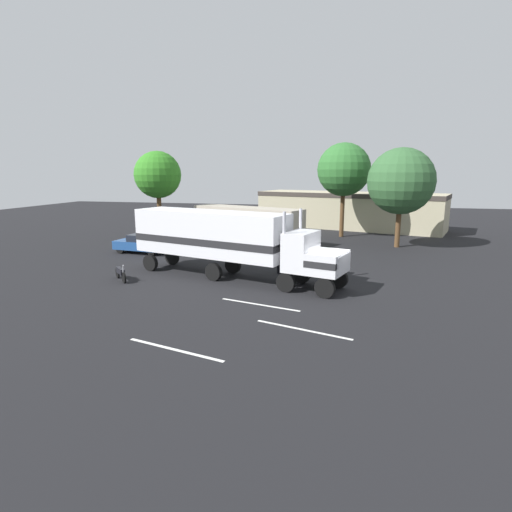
{
  "coord_description": "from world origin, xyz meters",
  "views": [
    {
      "loc": [
        1.04,
        -23.09,
        6.63
      ],
      "look_at": [
        -4.61,
        0.87,
        1.6
      ],
      "focal_mm": 29.09,
      "sensor_mm": 36.0,
      "label": 1
    }
  ],
  "objects_px": {
    "person_bystander": "(279,260)",
    "tree_left": "(401,181)",
    "parked_bus": "(247,222)",
    "parked_car": "(142,243)",
    "motorcycle": "(121,273)",
    "semi_truck": "(225,238)",
    "tree_center": "(158,175)",
    "tree_right": "(344,170)"
  },
  "relations": [
    {
      "from": "person_bystander",
      "to": "tree_left",
      "type": "height_order",
      "value": "tree_left"
    },
    {
      "from": "parked_bus",
      "to": "parked_car",
      "type": "distance_m",
      "value": 9.88
    },
    {
      "from": "parked_bus",
      "to": "motorcycle",
      "type": "height_order",
      "value": "parked_bus"
    },
    {
      "from": "semi_truck",
      "to": "motorcycle",
      "type": "height_order",
      "value": "semi_truck"
    },
    {
      "from": "person_bystander",
      "to": "motorcycle",
      "type": "xyz_separation_m",
      "value": [
        -9.22,
        -4.1,
        -0.41
      ]
    },
    {
      "from": "person_bystander",
      "to": "tree_center",
      "type": "xyz_separation_m",
      "value": [
        -14.07,
        11.31,
        5.39
      ]
    },
    {
      "from": "parked_bus",
      "to": "tree_right",
      "type": "xyz_separation_m",
      "value": [
        8.45,
        6.34,
        4.73
      ]
    },
    {
      "from": "parked_car",
      "to": "tree_left",
      "type": "xyz_separation_m",
      "value": [
        20.8,
        7.81,
        4.99
      ]
    },
    {
      "from": "person_bystander",
      "to": "parked_bus",
      "type": "xyz_separation_m",
      "value": [
        -4.98,
        10.76,
        1.17
      ]
    },
    {
      "from": "person_bystander",
      "to": "tree_right",
      "type": "bearing_deg",
      "value": 78.54
    },
    {
      "from": "tree_center",
      "to": "tree_right",
      "type": "height_order",
      "value": "tree_right"
    },
    {
      "from": "semi_truck",
      "to": "tree_center",
      "type": "xyz_separation_m",
      "value": [
        -10.86,
        13.06,
        3.76
      ]
    },
    {
      "from": "parked_bus",
      "to": "tree_center",
      "type": "height_order",
      "value": "tree_center"
    },
    {
      "from": "motorcycle",
      "to": "semi_truck",
      "type": "bearing_deg",
      "value": 21.32
    },
    {
      "from": "person_bystander",
      "to": "tree_center",
      "type": "bearing_deg",
      "value": 141.2
    },
    {
      "from": "person_bystander",
      "to": "parked_bus",
      "type": "relative_size",
      "value": 0.15
    },
    {
      "from": "semi_truck",
      "to": "parked_bus",
      "type": "xyz_separation_m",
      "value": [
        -1.78,
        12.51,
        -0.46
      ]
    },
    {
      "from": "parked_car",
      "to": "tree_center",
      "type": "relative_size",
      "value": 0.53
    },
    {
      "from": "parked_car",
      "to": "tree_left",
      "type": "relative_size",
      "value": 0.53
    },
    {
      "from": "parked_car",
      "to": "tree_center",
      "type": "distance_m",
      "value": 9.13
    },
    {
      "from": "person_bystander",
      "to": "parked_bus",
      "type": "height_order",
      "value": "parked_bus"
    },
    {
      "from": "semi_truck",
      "to": "parked_bus",
      "type": "height_order",
      "value": "semi_truck"
    },
    {
      "from": "parked_car",
      "to": "tree_center",
      "type": "bearing_deg",
      "value": 104.08
    },
    {
      "from": "person_bystander",
      "to": "tree_right",
      "type": "xyz_separation_m",
      "value": [
        3.47,
        17.1,
        5.9
      ]
    },
    {
      "from": "semi_truck",
      "to": "person_bystander",
      "type": "xyz_separation_m",
      "value": [
        3.21,
        1.75,
        -1.63
      ]
    },
    {
      "from": "tree_center",
      "to": "person_bystander",
      "type": "bearing_deg",
      "value": -38.8
    },
    {
      "from": "motorcycle",
      "to": "tree_center",
      "type": "xyz_separation_m",
      "value": [
        -4.84,
        15.41,
        5.8
      ]
    },
    {
      "from": "parked_car",
      "to": "motorcycle",
      "type": "distance_m",
      "value": 8.88
    },
    {
      "from": "parked_car",
      "to": "person_bystander",
      "type": "bearing_deg",
      "value": -18.99
    },
    {
      "from": "parked_car",
      "to": "tree_left",
      "type": "height_order",
      "value": "tree_left"
    },
    {
      "from": "parked_car",
      "to": "tree_right",
      "type": "relative_size",
      "value": 0.48
    },
    {
      "from": "motorcycle",
      "to": "tree_left",
      "type": "xyz_separation_m",
      "value": [
        17.73,
        16.13,
        5.31
      ]
    },
    {
      "from": "parked_car",
      "to": "motorcycle",
      "type": "xyz_separation_m",
      "value": [
        3.07,
        -8.33,
        -0.33
      ]
    },
    {
      "from": "parked_bus",
      "to": "tree_right",
      "type": "relative_size",
      "value": 1.18
    },
    {
      "from": "parked_bus",
      "to": "motorcycle",
      "type": "relative_size",
      "value": 7.03
    },
    {
      "from": "person_bystander",
      "to": "parked_car",
      "type": "distance_m",
      "value": 13.0
    },
    {
      "from": "tree_center",
      "to": "tree_left",
      "type": "bearing_deg",
      "value": 1.84
    },
    {
      "from": "semi_truck",
      "to": "motorcycle",
      "type": "xyz_separation_m",
      "value": [
        -6.02,
        -2.35,
        -2.04
      ]
    },
    {
      "from": "parked_bus",
      "to": "tree_center",
      "type": "relative_size",
      "value": 1.3
    },
    {
      "from": "parked_bus",
      "to": "motorcycle",
      "type": "xyz_separation_m",
      "value": [
        -4.24,
        -14.86,
        -1.58
      ]
    },
    {
      "from": "semi_truck",
      "to": "tree_right",
      "type": "distance_m",
      "value": 20.45
    },
    {
      "from": "tree_right",
      "to": "parked_bus",
      "type": "bearing_deg",
      "value": -143.13
    }
  ]
}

